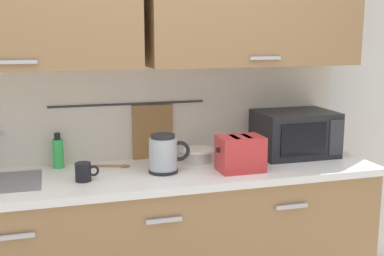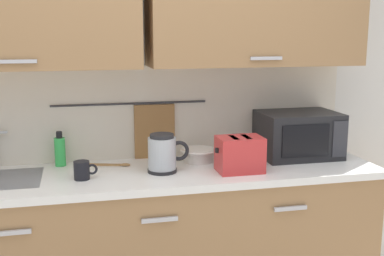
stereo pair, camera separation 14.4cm
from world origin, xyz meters
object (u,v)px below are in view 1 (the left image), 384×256
Objects in this scene: microwave at (295,133)px; dish_soap_bottle at (58,152)px; wooden_spoon at (112,166)px; toaster at (240,153)px; mug_near_sink at (84,172)px; mixing_bowl at (197,154)px; electric_kettle at (164,154)px.

microwave reaches higher than dish_soap_bottle.
microwave is 2.35× the size of dish_soap_bottle.
microwave reaches higher than wooden_spoon.
toaster is 0.72m from wooden_spoon.
mug_near_sink reaches higher than mixing_bowl.
wooden_spoon is at bearing 157.71° from toaster.
electric_kettle is 0.60m from dish_soap_bottle.
microwave is at bearing 8.17° from mug_near_sink.
electric_kettle is 0.29m from mixing_bowl.
microwave is at bearing -2.17° from wooden_spoon.
toaster reaches higher than wooden_spoon.
electric_kettle is at bearing -145.54° from mixing_bowl.
dish_soap_bottle is 0.30m from wooden_spoon.
microwave is at bearing -4.55° from dish_soap_bottle.
toaster is at bearing -19.78° from dish_soap_bottle.
dish_soap_bottle reaches higher than mixing_bowl.
mixing_bowl is (-0.61, 0.02, -0.09)m from microwave.
toaster is at bearing -152.84° from microwave.
microwave is 1.80× the size of toaster.
dish_soap_bottle is at bearing 154.86° from electric_kettle.
dish_soap_bottle is (-1.39, 0.11, -0.05)m from microwave.
dish_soap_bottle is at bearing 175.45° from microwave.
electric_kettle is at bearing -35.71° from wooden_spoon.
mixing_bowl is 0.50m from wooden_spoon.
electric_kettle is 0.41m from toaster.
mixing_bowl is at bearing 124.02° from toaster.
mixing_bowl is 0.30m from toaster.
mug_near_sink is at bearing -171.83° from microwave.
toaster is (0.17, -0.25, 0.05)m from mixing_bowl.
dish_soap_bottle is 0.92× the size of mixing_bowl.
microwave is at bearing -1.75° from mixing_bowl.
electric_kettle is at bearing -25.14° from dish_soap_bottle.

